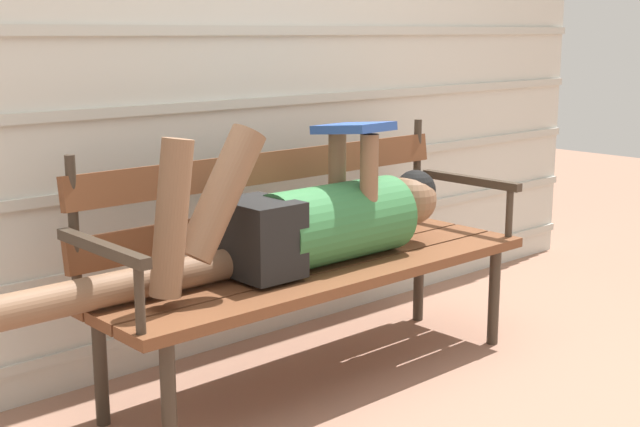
{
  "coord_description": "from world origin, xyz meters",
  "views": [
    {
      "loc": [
        -1.94,
        -1.98,
        1.22
      ],
      "look_at": [
        0.0,
        0.15,
        0.6
      ],
      "focal_mm": 48.25,
      "sensor_mm": 36.0,
      "label": 1
    }
  ],
  "objects": [
    {
      "name": "house_siding",
      "position": [
        0.0,
        0.68,
        1.08
      ],
      "size": [
        4.45,
        0.08,
        2.17
      ],
      "color": "beige",
      "rests_on": "ground"
    },
    {
      "name": "reclining_person",
      "position": [
        -0.07,
        0.15,
        0.59
      ],
      "size": [
        1.74,
        0.27,
        0.52
      ],
      "color": "#33703D"
    },
    {
      "name": "park_bench",
      "position": [
        0.0,
        0.23,
        0.47
      ],
      "size": [
        1.7,
        0.52,
        0.86
      ],
      "color": "brown",
      "rests_on": "ground"
    },
    {
      "name": "ground_plane",
      "position": [
        0.0,
        0.0,
        0.0
      ],
      "size": [
        12.0,
        12.0,
        0.0
      ],
      "primitive_type": "plane",
      "color": "#936B56"
    }
  ]
}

